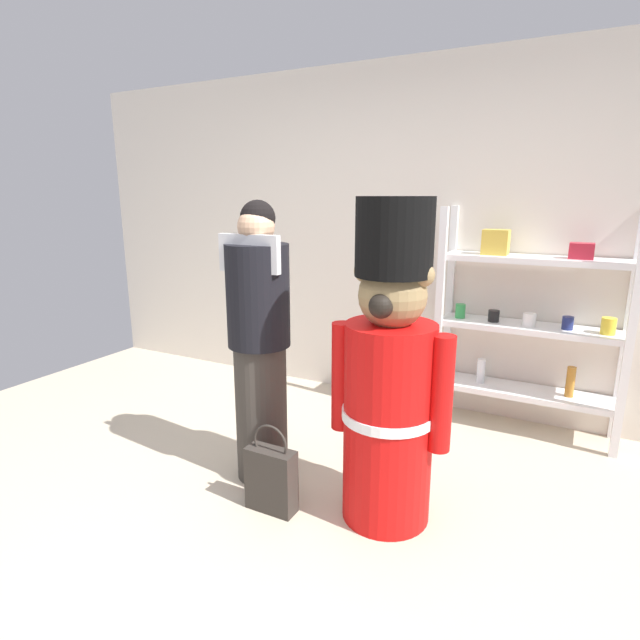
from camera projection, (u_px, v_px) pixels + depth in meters
name	position (u px, v px, depth m)	size (l,w,h in m)	color
ground_plane	(272.00, 563.00, 2.30)	(6.40, 6.40, 0.00)	beige
back_wall	(425.00, 239.00, 3.89)	(6.40, 0.12, 2.60)	silver
merchandise_shelf	(529.00, 321.00, 3.45)	(1.22, 0.35, 1.55)	white
teddy_bear_guard	(389.00, 380.00, 2.48)	(0.62, 0.46, 1.62)	red
person_shopper	(259.00, 342.00, 2.84)	(0.37, 0.35, 1.60)	#38332D
shopping_bag	(271.00, 478.00, 2.66)	(0.27, 0.11, 0.49)	#332D28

